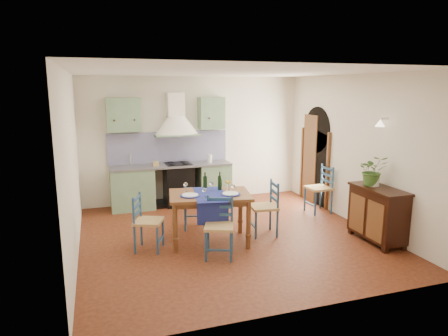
{
  "coord_description": "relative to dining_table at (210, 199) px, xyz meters",
  "views": [
    {
      "loc": [
        -2.15,
        -6.25,
        2.54
      ],
      "look_at": [
        -0.01,
        0.3,
        1.16
      ],
      "focal_mm": 32.0,
      "sensor_mm": 36.0,
      "label": 1
    }
  ],
  "objects": [
    {
      "name": "floor",
      "position": [
        0.4,
        0.14,
        -0.74
      ],
      "size": [
        5.0,
        5.0,
        0.0
      ],
      "primitive_type": "plane",
      "color": "#42180E",
      "rests_on": "ground"
    },
    {
      "name": "back_wall",
      "position": [
        -0.07,
        2.44,
        0.31
      ],
      "size": [
        5.0,
        0.96,
        2.8
      ],
      "color": "silver",
      "rests_on": "ground"
    },
    {
      "name": "right_wall",
      "position": [
        2.89,
        0.42,
        0.6
      ],
      "size": [
        0.26,
        5.0,
        2.8
      ],
      "color": "silver",
      "rests_on": "ground"
    },
    {
      "name": "left_wall",
      "position": [
        -2.1,
        0.14,
        0.66
      ],
      "size": [
        0.04,
        5.0,
        2.8
      ],
      "primitive_type": "cube",
      "color": "silver",
      "rests_on": "ground"
    },
    {
      "name": "ceiling",
      "position": [
        0.4,
        0.14,
        2.06
      ],
      "size": [
        5.0,
        5.0,
        0.01
      ],
      "primitive_type": "cube",
      "color": "white",
      "rests_on": "back_wall"
    },
    {
      "name": "dining_table",
      "position": [
        0.0,
        0.0,
        0.0
      ],
      "size": [
        1.45,
        1.13,
        1.15
      ],
      "color": "brown",
      "rests_on": "ground"
    },
    {
      "name": "chair_near",
      "position": [
        -0.03,
        -0.59,
        -0.26
      ],
      "size": [
        0.56,
        0.56,
        0.93
      ],
      "color": "navy",
      "rests_on": "ground"
    },
    {
      "name": "chair_far",
      "position": [
        -0.09,
        0.72,
        -0.3
      ],
      "size": [
        0.48,
        0.48,
        0.85
      ],
      "color": "navy",
      "rests_on": "ground"
    },
    {
      "name": "chair_left",
      "position": [
        -1.05,
        -0.0,
        -0.27
      ],
      "size": [
        0.55,
        0.55,
        0.9
      ],
      "color": "navy",
      "rests_on": "ground"
    },
    {
      "name": "chair_right",
      "position": [
        1.02,
        0.05,
        -0.25
      ],
      "size": [
        0.49,
        0.49,
        0.96
      ],
      "color": "navy",
      "rests_on": "ground"
    },
    {
      "name": "chair_spare",
      "position": [
        2.63,
        0.91,
        -0.24
      ],
      "size": [
        0.48,
        0.48,
        0.98
      ],
      "color": "navy",
      "rests_on": "ground"
    },
    {
      "name": "sideboard",
      "position": [
        2.66,
        -0.84,
        -0.23
      ],
      "size": [
        0.5,
        1.05,
        0.94
      ],
      "color": "black",
      "rests_on": "ground"
    },
    {
      "name": "potted_plant",
      "position": [
        2.64,
        -0.67,
        0.45
      ],
      "size": [
        0.58,
        0.55,
        0.52
      ],
      "primitive_type": "imported",
      "rotation": [
        0.0,
        0.0,
        -0.4
      ],
      "color": "#3A6427",
      "rests_on": "sideboard"
    }
  ]
}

